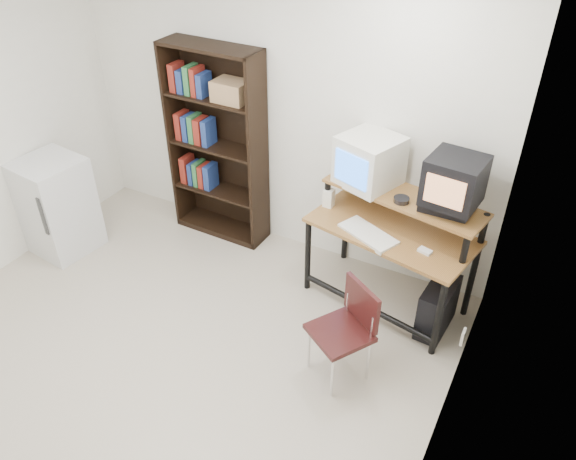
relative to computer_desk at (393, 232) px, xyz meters
The scene contains 18 objects.
floor 2.16m from the computer_desk, 127.99° to the right, with size 4.00×4.00×0.01m, color beige.
ceiling 2.79m from the computer_desk, 127.99° to the right, with size 4.00×4.00×0.01m, color white.
back_wall 1.45m from the computer_desk, 162.57° to the left, with size 4.00×0.01×2.60m, color white.
right_wall 1.87m from the computer_desk, 65.10° to the right, with size 0.01×4.00×2.60m, color white.
computer_desk is the anchor object (origin of this frame).
crt_monitor 0.59m from the computer_desk, 150.88° to the left, with size 0.54×0.54×0.40m.
vcr 0.47m from the computer_desk, 10.23° to the left, with size 0.36×0.26×0.08m, color black.
crt_tv 0.66m from the computer_desk, ahead, with size 0.42×0.42×0.36m.
cd_spindle 0.30m from the computer_desk, 11.83° to the left, with size 0.12×0.12×0.05m, color #26262B.
keyboard 0.23m from the computer_desk, 128.44° to the right, with size 0.47×0.21×0.04m, color white.
mousepad 0.36m from the computer_desk, 31.75° to the right, with size 0.22×0.18×0.01m, color black.
mouse 0.37m from the computer_desk, 31.76° to the right, with size 0.10×0.06×0.03m, color white.
desk_speaker 0.60m from the computer_desk, behind, with size 0.08×0.07×0.17m, color white.
pc_tower 0.69m from the computer_desk, 15.77° to the right, with size 0.20×0.45×0.42m, color black.
school_chair 0.92m from the computer_desk, 89.58° to the right, with size 0.52×0.52×0.76m.
bookshelf 1.84m from the computer_desk, behind, with size 0.93×0.33×1.85m.
mini_fridge 3.07m from the computer_desk, 166.26° to the right, with size 0.60×0.61×0.92m.
wall_outlet 0.95m from the computer_desk, 31.87° to the right, with size 0.02×0.08×0.12m, color beige.
Camera 1 is at (2.23, -1.98, 3.24)m, focal length 35.00 mm.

